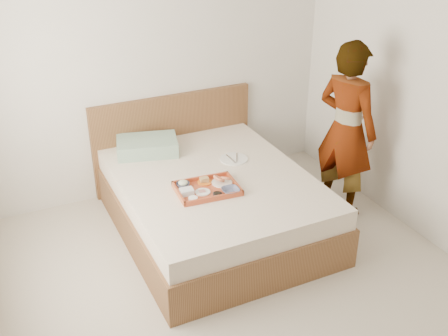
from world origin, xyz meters
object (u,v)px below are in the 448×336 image
tray (207,188)px  dinner_plate (234,159)px  bed (214,203)px  person (346,130)px

tray → dinner_plate: bearing=47.4°
bed → dinner_plate: bearing=35.8°
bed → dinner_plate: (0.30, 0.22, 0.27)m
bed → tray: bearing=-127.2°
bed → person: size_ratio=1.23×
bed → dinner_plate: 0.46m
bed → tray: 0.38m
person → tray: bearing=72.1°
person → dinner_plate: bearing=47.6°
dinner_plate → person: bearing=-24.6°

